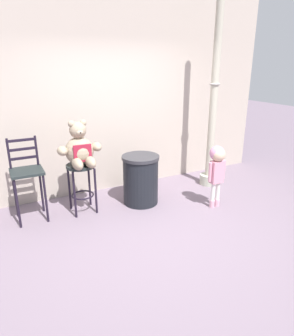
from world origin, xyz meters
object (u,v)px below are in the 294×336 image
at_px(bar_stool_with_teddy, 81,178).
at_px(bar_chair_empty, 27,175).
at_px(child_walking, 217,163).
at_px(trash_bin, 141,179).
at_px(lamppost, 212,117).
at_px(teddy_bear, 80,150).

xyz_separation_m(bar_stool_with_teddy, bar_chair_empty, (-0.72, 0.11, 0.13)).
relative_size(child_walking, trash_bin, 1.24).
relative_size(bar_stool_with_teddy, trash_bin, 0.95).
bearing_deg(lamppost, bar_chair_empty, 177.87).
bearing_deg(bar_stool_with_teddy, lamppost, -0.01).
xyz_separation_m(bar_stool_with_teddy, lamppost, (2.33, -0.00, 0.71)).
height_order(teddy_bear, child_walking, teddy_bear).
relative_size(trash_bin, lamppost, 0.25).
bearing_deg(bar_stool_with_teddy, trash_bin, -8.31).
bearing_deg(child_walking, trash_bin, -179.56).
relative_size(trash_bin, bar_chair_empty, 0.67).
bearing_deg(child_walking, teddy_bear, -167.29).
xyz_separation_m(teddy_bear, bar_chair_empty, (-0.72, 0.15, -0.30)).
height_order(child_walking, lamppost, lamppost).
bearing_deg(bar_chair_empty, child_walking, -19.18).
bearing_deg(teddy_bear, trash_bin, -6.24).
bearing_deg(bar_stool_with_teddy, bar_chair_empty, 171.03).
height_order(bar_stool_with_teddy, bar_chair_empty, bar_chair_empty).
distance_m(bar_stool_with_teddy, bar_chair_empty, 0.74).
height_order(lamppost, bar_chair_empty, lamppost).
relative_size(teddy_bear, bar_chair_empty, 0.55).
distance_m(lamppost, bar_chair_empty, 3.10).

